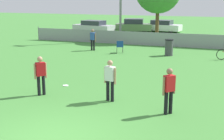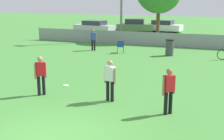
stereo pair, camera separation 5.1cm
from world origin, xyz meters
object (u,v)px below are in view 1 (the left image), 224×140
frisbee_disc (66,85)px  parked_car_silver (94,27)px  player_receiver_white (110,78)px  folding_chair_sideline (120,46)px  player_thrower_red (41,73)px  parked_car_white (162,26)px  player_defender_red (169,88)px  spectator_in_blue (93,38)px  parked_car_olive (134,26)px  trash_bin (169,47)px

frisbee_disc → parked_car_silver: 21.74m
player_receiver_white → folding_chair_sideline: bearing=118.5°
player_thrower_red → parked_car_white: (-0.12, 25.32, -0.26)m
player_defender_red → parked_car_white: size_ratio=0.35×
frisbee_disc → parked_car_white: 23.79m
player_thrower_red → spectator_in_blue: (-2.42, 10.77, -0.02)m
player_thrower_red → frisbee_disc: (0.26, 1.54, -0.90)m
spectator_in_blue → folding_chair_sideline: (2.27, -0.40, -0.37)m
spectator_in_blue → player_defender_red: bearing=127.3°
player_thrower_red → spectator_in_blue: 11.04m
player_receiver_white → parked_car_olive: size_ratio=0.37×
parked_car_silver → spectator_in_blue: bearing=-58.2°
player_receiver_white → frisbee_disc: size_ratio=6.26×
spectator_in_blue → folding_chair_sideline: size_ratio=1.79×
player_receiver_white → spectator_in_blue: size_ratio=1.02×
player_defender_red → player_receiver_white: bearing=117.2°
folding_chair_sideline → parked_car_olive: (-2.93, 13.67, 0.20)m
spectator_in_blue → trash_bin: size_ratio=1.40×
parked_car_silver → folding_chair_sideline: bearing=-50.0°
parked_car_olive → frisbee_disc: bearing=-92.6°
player_thrower_red → trash_bin: (3.31, 10.58, -0.35)m
player_receiver_white → parked_car_olive: (-5.96, 23.80, -0.19)m
player_defender_red → folding_chair_sideline: 11.99m
parked_car_olive → parked_car_white: size_ratio=0.96×
trash_bin → parked_car_olive: (-6.38, 13.46, 0.16)m
folding_chair_sideline → player_thrower_red: bearing=70.3°
trash_bin → player_thrower_red: bearing=-107.4°
frisbee_disc → player_receiver_white: bearing=-26.3°
player_receiver_white → player_defender_red: bearing=-2.3°
player_receiver_white → folding_chair_sideline: 10.58m
frisbee_disc → parked_car_silver: bearing=110.0°
folding_chair_sideline → parked_car_olive: size_ratio=0.20×
parked_car_white → frisbee_disc: bearing=-82.3°
folding_chair_sideline → frisbee_disc: bearing=72.1°
parked_car_silver → trash_bin: bearing=-38.6°
player_thrower_red → spectator_in_blue: bearing=53.6°
player_receiver_white → parked_car_olive: 24.53m
trash_bin → parked_car_olive: bearing=115.4°
player_receiver_white → parked_car_white: player_receiver_white is taller
parked_car_silver → player_receiver_white: bearing=-56.4°
parked_car_olive → parked_car_white: bearing=12.3°
player_thrower_red → frisbee_disc: bearing=31.3°
player_thrower_red → parked_car_olive: player_thrower_red is taller
frisbee_disc → folding_chair_sideline: (-0.41, 8.83, 0.51)m
parked_car_silver → player_defender_red: bearing=-52.2°
player_defender_red → parked_car_white: bearing=53.1°
folding_chair_sideline → parked_car_silver: parked_car_silver is taller
frisbee_disc → parked_car_white: bearing=90.9°
player_receiver_white → trash_bin: player_receiver_white is taller
spectator_in_blue → trash_bin: bearing=-179.0°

